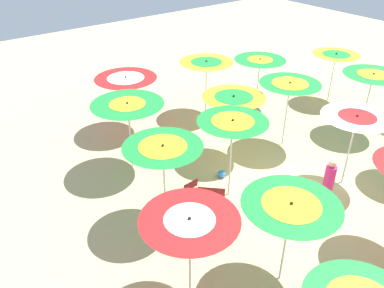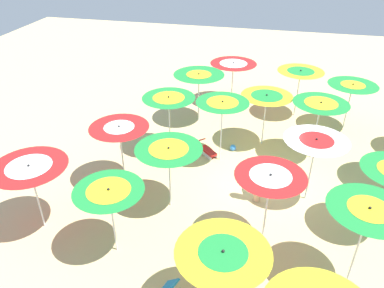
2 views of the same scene
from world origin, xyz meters
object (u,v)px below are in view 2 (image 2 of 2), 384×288
Objects in this scene: beach_umbrella_10 at (352,88)px; beach_umbrella_14 at (223,258)px; beachgoer_0 at (259,178)px; beach_umbrella_2 at (169,102)px; beach_umbrella_7 at (222,107)px; beach_umbrella_18 at (368,215)px; beach_umbrella_5 at (300,75)px; beach_umbrella_6 at (266,99)px; beach_umbrella_8 at (169,153)px; lounger_2 at (207,149)px; beach_umbrella_3 at (120,131)px; beach_umbrella_4 at (30,171)px; beach_umbrella_0 at (233,67)px; beach_umbrella_13 at (270,181)px; beach_umbrella_1 at (199,78)px; beach_umbrella_9 at (109,196)px; beach_umbrella_11 at (320,108)px; beach_umbrella_12 at (315,145)px; beach_ball at (233,148)px.

beach_umbrella_14 is at bearing -110.49° from beach_umbrella_10.
beach_umbrella_2 is at bearing 94.78° from beachgoer_0.
beach_umbrella_7 reaches higher than beach_umbrella_18.
beach_umbrella_5 is 3.35m from beach_umbrella_6.
beach_umbrella_8 is at bearing 122.12° from beach_umbrella_14.
beach_umbrella_10 is 1.94× the size of lounger_2.
beach_umbrella_4 is at bearing -120.00° from beach_umbrella_3.
beach_umbrella_0 is 5.44m from lounger_2.
lounger_2 is at bearing -147.97° from beach_umbrella_6.
beach_umbrella_18 is (7.42, -2.78, 0.20)m from beach_umbrella_3.
beach_umbrella_2 is 0.97× the size of beach_umbrella_13.
beach_umbrella_8 is (-0.85, -8.53, 0.13)m from beach_umbrella_0.
beach_umbrella_18 reaches higher than beach_umbrella_1.
beach_umbrella_5 reaches higher than lounger_2.
beach_umbrella_5 is 2.34m from beach_umbrella_10.
beach_umbrella_9 is (-1.83, -10.81, 0.06)m from beach_umbrella_0.
beach_umbrella_11 is 6.08m from beach_umbrella_18.
beach_umbrella_3 is 0.91× the size of beach_umbrella_18.
beach_umbrella_9 is at bearing -72.30° from beach_umbrella_3.
beach_umbrella_11 is (-1.53, -2.87, 0.24)m from beach_umbrella_10.
beach_umbrella_12 is 2.72m from beach_umbrella_13.
beach_umbrella_6 is at bearing -147.29° from beach_umbrella_10.
beach_umbrella_11 reaches higher than beach_umbrella_3.
beach_umbrella_4 is at bearing 171.23° from beach_umbrella_9.
beach_umbrella_9 is 0.90× the size of beach_umbrella_13.
beach_umbrella_3 is 3.86m from beach_umbrella_7.
beach_umbrella_3 is 4.93m from beachgoer_0.
beach_umbrella_9 is 4.30m from beach_umbrella_13.
beach_umbrella_6 is (3.08, -1.46, -0.06)m from beach_umbrella_1.
beach_umbrella_6 is 1.31× the size of beachgoer_0.
beach_umbrella_11 is 3.97m from beachgoer_0.
beach_umbrella_11 is (6.70, 3.26, 0.07)m from beach_umbrella_3.
beach_umbrella_3 is 0.93× the size of beach_umbrella_13.
beach_umbrella_3 is 6.43m from beach_umbrella_12.
beach_umbrella_18 is (3.16, 1.71, 0.39)m from beach_umbrella_14.
beach_umbrella_7 is 1.00× the size of beach_umbrella_18.
beach_umbrella_8 is at bearing -95.68° from beach_umbrella_0.
beach_umbrella_4 is 6.97m from lounger_2.
beach_umbrella_12 is 0.93× the size of beach_umbrella_18.
beach_umbrella_3 is 5.44m from beach_umbrella_13.
beach_umbrella_10 is at bearing 37.48° from beach_umbrella_7.
beach_ball is (-1.55, 4.89, -2.12)m from beach_umbrella_13.
beach_umbrella_12 is 9.37× the size of beach_ball.
beach_umbrella_8 is 1.31× the size of beachgoer_0.
beach_umbrella_3 is 7.45m from beach_umbrella_11.
beach_umbrella_12 is at bearing -20.01° from beach_umbrella_2.
beach_umbrella_18 is at bearing -19.34° from beach_umbrella_8.
beach_umbrella_10 reaches higher than beachgoer_0.
beach_umbrella_12 reaches higher than beach_umbrella_5.
beach_umbrella_4 is at bearing -133.54° from beach_umbrella_7.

